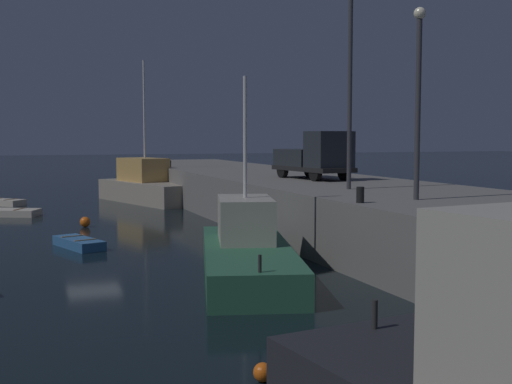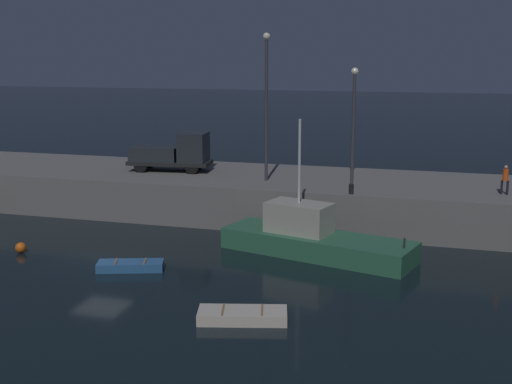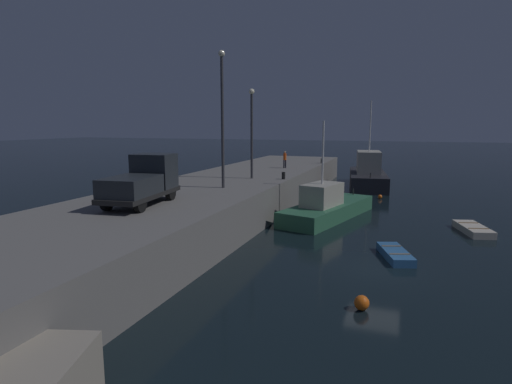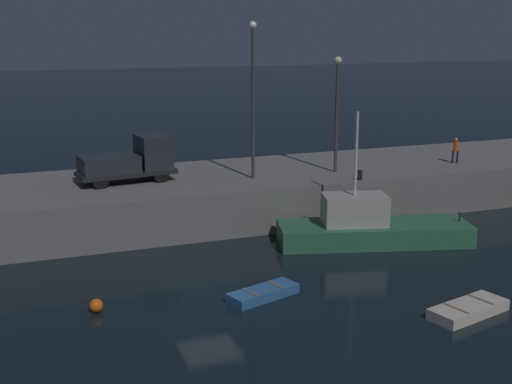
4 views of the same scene
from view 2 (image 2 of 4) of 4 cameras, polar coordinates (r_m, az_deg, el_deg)
ground_plane at (r=34.93m, az=-13.22°, el=-5.76°), size 320.00×320.00×0.00m
pier_quay at (r=45.17m, az=-5.84°, el=0.14°), size 70.77×9.37×2.57m
fishing_trawler_red at (r=35.01m, az=4.90°, el=-3.97°), size 10.58×5.56×7.06m
rowboat_white_mid at (r=26.65m, az=-1.17°, el=-10.52°), size 3.74×2.20×0.48m
dinghy_red_small at (r=33.15m, az=-10.69°, el=-6.23°), size 3.38×2.07×0.46m
mooring_buoy_near at (r=37.42m, az=-19.50°, el=-4.51°), size 0.56×0.56×0.56m
lamp_post_west at (r=40.93m, az=0.89°, el=8.15°), size 0.44×0.44×9.00m
lamp_post_east at (r=39.86m, az=8.35°, el=6.41°), size 0.44×0.44×6.98m
utility_truck at (r=45.11m, az=-7.00°, el=3.34°), size 5.71×2.77×2.62m
dockworker at (r=39.79m, az=20.56°, el=1.14°), size 0.43×0.37×1.66m
bollard_central at (r=37.89m, az=8.16°, el=0.25°), size 0.28×0.28×0.57m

